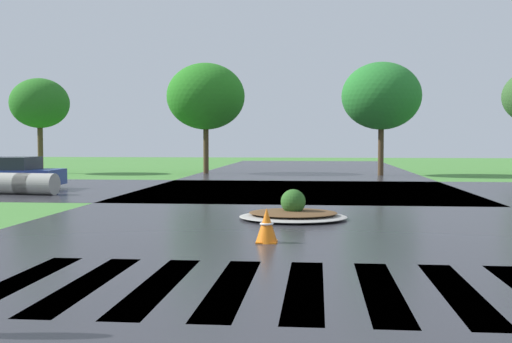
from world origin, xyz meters
TOP-DOWN VIEW (x-y plane):
  - asphalt_roadway at (0.00, 10.00)m, footprint 11.42×80.00m
  - asphalt_cross_road at (0.00, 19.00)m, footprint 90.00×10.28m
  - crosswalk_stripes at (0.00, 4.14)m, footprint 6.75×3.22m
  - median_island at (0.05, 10.76)m, footprint 2.43×2.15m
  - car_white_sedan at (-10.71, 18.20)m, footprint 4.45×2.35m
  - drainage_pipe_stack at (-8.92, 16.41)m, footprint 2.25×1.01m
  - traffic_cone at (-0.28, 7.48)m, footprint 0.39×0.39m
  - background_treeline at (-3.63, 29.62)m, footprint 39.42×5.90m

SIDE VIEW (x-z plane):
  - asphalt_roadway at x=0.00m, z-range 0.00..0.01m
  - asphalt_cross_road at x=0.00m, z-range 0.00..0.01m
  - crosswalk_stripes at x=0.00m, z-range 0.00..0.01m
  - median_island at x=0.05m, z-range -0.20..0.48m
  - traffic_cone at x=-0.28m, z-range -0.01..0.60m
  - drainage_pipe_stack at x=-8.92m, z-range 0.00..0.70m
  - car_white_sedan at x=-10.71m, z-range -0.03..1.15m
  - background_treeline at x=-3.63m, z-range 0.94..6.75m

